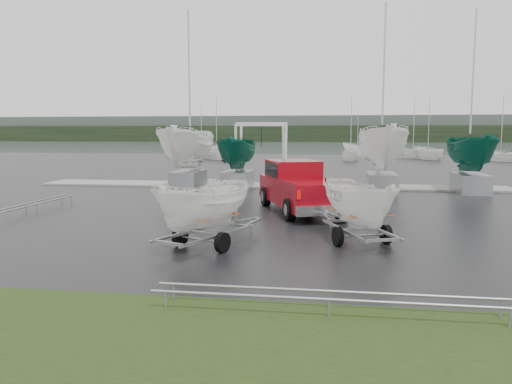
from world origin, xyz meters
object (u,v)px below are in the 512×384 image
object	(u,v)px
pickup_truck	(298,185)
boat_hoist	(261,145)
trailer_hitched	(361,165)
trailer_parked	(204,165)

from	to	relation	value
pickup_truck	boat_hoist	xyz separation A→B (m)	(-3.01, 9.81, 1.52)
trailer_hitched	trailer_parked	world-z (taller)	trailer_parked
pickup_truck	boat_hoist	distance (m)	10.37
trailer_hitched	boat_hoist	xyz separation A→B (m)	(-5.38, 16.23, 0.19)
trailer_hitched	pickup_truck	bearing A→B (deg)	90.00
trailer_hitched	boat_hoist	world-z (taller)	trailer_hitched
pickup_truck	trailer_hitched	xyz separation A→B (m)	(2.38, -6.42, 1.33)
pickup_truck	trailer_parked	size ratio (longest dim) A/B	1.51
pickup_truck	trailer_parked	bearing A→B (deg)	-126.69
trailer_hitched	trailer_parked	bearing A→B (deg)	175.56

